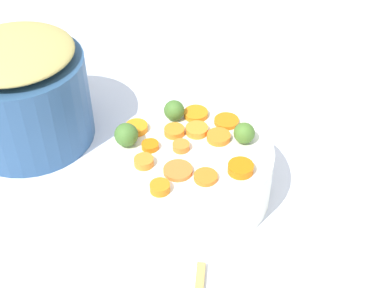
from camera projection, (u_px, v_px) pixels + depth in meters
The scene contains 21 objects.
tabletop at pixel (166, 190), 0.85m from camera, with size 2.40×2.40×0.02m, color white.
serving_bowl_carrots at pixel (192, 171), 0.81m from camera, with size 0.23×0.23×0.09m, color white.
metal_pot at pixel (24, 100), 0.89m from camera, with size 0.21×0.21×0.15m, color #2B4F7B.
stuffing_mound at pixel (13, 52), 0.83m from camera, with size 0.19×0.19×0.03m, color tan.
carrot_slice_0 at pixel (206, 177), 0.73m from camera, with size 0.03×0.03×0.01m, color orange.
carrot_slice_1 at pixel (178, 171), 0.74m from camera, with size 0.04×0.04×0.01m, color orange.
carrot_slice_2 at pixel (144, 162), 0.75m from camera, with size 0.03×0.03×0.01m, color orange.
carrot_slice_3 at pixel (197, 130), 0.81m from camera, with size 0.03×0.03×0.01m, color orange.
carrot_slice_4 at pixel (181, 146), 0.78m from camera, with size 0.02×0.02×0.01m, color orange.
carrot_slice_5 at pixel (241, 168), 0.74m from camera, with size 0.04×0.04×0.01m, color orange.
carrot_slice_6 at pixel (149, 145), 0.78m from camera, with size 0.02×0.02×0.01m, color orange.
carrot_slice_7 at pixel (174, 131), 0.80m from camera, with size 0.03×0.03×0.01m, color orange.
carrot_slice_8 at pixel (196, 114), 0.84m from camera, with size 0.04×0.04×0.01m, color orange.
carrot_slice_9 at pixel (226, 121), 0.82m from camera, with size 0.04×0.04×0.01m, color orange.
carrot_slice_10 at pixel (137, 128), 0.81m from camera, with size 0.03×0.03×0.01m, color orange.
carrot_slice_11 at pixel (219, 137), 0.79m from camera, with size 0.03×0.03×0.01m, color orange.
carrot_slice_12 at pixel (160, 187), 0.72m from camera, with size 0.03×0.03×0.01m, color orange.
brussels_sprout_0 at pixel (174, 110), 0.82m from camera, with size 0.03×0.03×0.03m, color #46742D.
brussels_sprout_1 at pixel (126, 135), 0.78m from camera, with size 0.03×0.03×0.03m, color #45722D.
brussels_sprout_2 at pixel (244, 133), 0.78m from camera, with size 0.03×0.03×0.03m, color #4A772B.
dish_towel at pixel (236, 73), 1.07m from camera, with size 0.17×0.13×0.01m, color silver.
Camera 1 is at (-0.24, -0.55, 0.62)m, focal length 51.57 mm.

